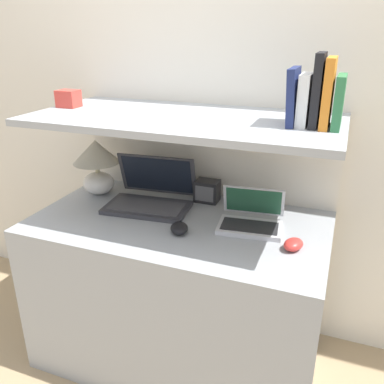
{
  "coord_description": "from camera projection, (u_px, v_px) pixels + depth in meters",
  "views": [
    {
      "loc": [
        0.63,
        -1.11,
        1.5
      ],
      "look_at": [
        0.06,
        0.35,
        0.87
      ],
      "focal_mm": 38.0,
      "sensor_mm": 36.0,
      "label": 1
    }
  ],
  "objects": [
    {
      "name": "wall_back",
      "position": [
        210.0,
        97.0,
        1.94
      ],
      "size": [
        6.0,
        0.05,
        2.4
      ],
      "color": "silver",
      "rests_on": "ground_plane"
    },
    {
      "name": "desk",
      "position": [
        179.0,
        291.0,
        1.89
      ],
      "size": [
        1.27,
        0.69,
        0.73
      ],
      "color": "#999EA3",
      "rests_on": "ground_plane"
    },
    {
      "name": "back_riser",
      "position": [
        206.0,
        219.0,
        2.13
      ],
      "size": [
        1.27,
        0.04,
        1.14
      ],
      "color": "silver",
      "rests_on": "ground_plane"
    },
    {
      "name": "shelf",
      "position": [
        184.0,
        119.0,
        1.66
      ],
      "size": [
        1.27,
        0.62,
        0.03
      ],
      "color": "#999EA3",
      "rests_on": "back_riser"
    },
    {
      "name": "table_lamp",
      "position": [
        97.0,
        161.0,
        1.99
      ],
      "size": [
        0.23,
        0.23,
        0.28
      ],
      "color": "white",
      "rests_on": "desk"
    },
    {
      "name": "laptop_large",
      "position": [
        151.0,
        196.0,
        1.9
      ],
      "size": [
        0.41,
        0.33,
        0.22
      ],
      "color": "#333338",
      "rests_on": "desk"
    },
    {
      "name": "laptop_small",
      "position": [
        251.0,
        219.0,
        1.7
      ],
      "size": [
        0.28,
        0.24,
        0.15
      ],
      "color": "silver",
      "rests_on": "desk"
    },
    {
      "name": "computer_mouse",
      "position": [
        179.0,
        228.0,
        1.65
      ],
      "size": [
        0.11,
        0.12,
        0.04
      ],
      "color": "black",
      "rests_on": "desk"
    },
    {
      "name": "second_mouse",
      "position": [
        293.0,
        244.0,
        1.53
      ],
      "size": [
        0.09,
        0.11,
        0.04
      ],
      "color": "red",
      "rests_on": "desk"
    },
    {
      "name": "router_box",
      "position": [
        207.0,
        191.0,
        1.94
      ],
      "size": [
        0.11,
        0.08,
        0.1
      ],
      "color": "black",
      "rests_on": "desk"
    },
    {
      "name": "book_green",
      "position": [
        339.0,
        102.0,
        1.43
      ],
      "size": [
        0.03,
        0.17,
        0.18
      ],
      "color": "#2D7042",
      "rests_on": "shelf"
    },
    {
      "name": "book_orange",
      "position": [
        328.0,
        93.0,
        1.43
      ],
      "size": [
        0.03,
        0.17,
        0.24
      ],
      "color": "orange",
      "rests_on": "shelf"
    },
    {
      "name": "book_black",
      "position": [
        318.0,
        90.0,
        1.44
      ],
      "size": [
        0.03,
        0.16,
        0.26
      ],
      "color": "black",
      "rests_on": "shelf"
    },
    {
      "name": "book_white",
      "position": [
        304.0,
        100.0,
        1.47
      ],
      "size": [
        0.04,
        0.15,
        0.18
      ],
      "color": "silver",
      "rests_on": "shelf"
    },
    {
      "name": "book_navy",
      "position": [
        293.0,
        97.0,
        1.48
      ],
      "size": [
        0.04,
        0.17,
        0.2
      ],
      "color": "navy",
      "rests_on": "shelf"
    },
    {
      "name": "shelf_gadget",
      "position": [
        68.0,
        99.0,
        1.83
      ],
      "size": [
        0.09,
        0.07,
        0.08
      ],
      "color": "#CC3D33",
      "rests_on": "shelf"
    }
  ]
}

